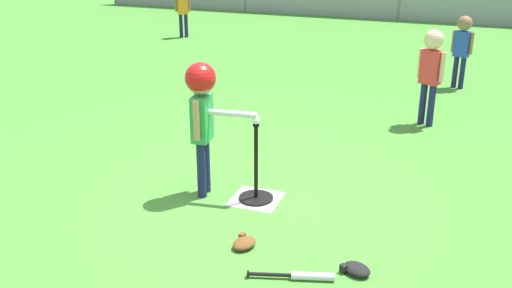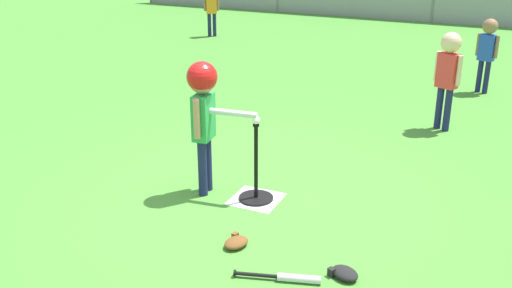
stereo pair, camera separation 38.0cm
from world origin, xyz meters
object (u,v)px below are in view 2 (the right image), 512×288
at_px(batter_child, 203,101).
at_px(glove_by_plate, 344,273).
at_px(fielder_near_right, 487,46).
at_px(spare_bat_silver, 290,278).
at_px(batting_tee, 256,187).
at_px(glove_near_bats, 236,242).
at_px(fielder_deep_left, 448,68).
at_px(baseball_on_tee, 256,120).
at_px(fielder_deep_right, 211,3).

bearing_deg(batter_child, glove_by_plate, -27.49).
height_order(fielder_near_right, spare_bat_silver, fielder_near_right).
bearing_deg(batting_tee, glove_near_bats, -76.52).
distance_m(fielder_deep_left, glove_near_bats, 3.72).
relative_size(batting_tee, baseball_on_tee, 9.97).
height_order(fielder_near_right, glove_by_plate, fielder_near_right).
relative_size(batter_child, glove_by_plate, 4.66).
relative_size(batter_child, glove_near_bats, 4.92).
relative_size(batting_tee, fielder_deep_left, 0.62).
distance_m(batting_tee, baseball_on_tee, 0.65).
bearing_deg(glove_by_plate, fielder_deep_left, 87.10).
distance_m(batting_tee, fielder_deep_left, 3.02).
height_order(batter_child, fielder_near_right, batter_child).
bearing_deg(glove_by_plate, batting_tee, 141.29).
height_order(fielder_deep_right, fielder_deep_left, fielder_deep_left).
bearing_deg(glove_by_plate, spare_bat_silver, -148.41).
xyz_separation_m(spare_bat_silver, glove_by_plate, (0.34, 0.21, 0.01)).
bearing_deg(fielder_deep_left, fielder_deep_right, 143.02).
bearing_deg(glove_near_bats, baseball_on_tee, 103.48).
bearing_deg(fielder_near_right, batter_child, -114.33).
xyz_separation_m(batting_tee, fielder_deep_left, (1.28, 2.66, 0.64)).
xyz_separation_m(batter_child, fielder_deep_left, (1.77, 2.72, -0.14)).
height_order(baseball_on_tee, fielder_deep_left, fielder_deep_left).
height_order(fielder_deep_left, fielder_near_right, fielder_deep_left).
bearing_deg(baseball_on_tee, fielder_near_right, 70.75).
xyz_separation_m(glove_by_plate, glove_near_bats, (-0.91, 0.07, 0.00)).
relative_size(fielder_deep_right, fielder_deep_left, 0.91).
relative_size(spare_bat_silver, glove_by_plate, 2.31).
height_order(batting_tee, fielder_deep_left, fielder_deep_left).
bearing_deg(fielder_deep_left, spare_bat_silver, -97.91).
relative_size(baseball_on_tee, spare_bat_silver, 0.12).
xyz_separation_m(batting_tee, baseball_on_tee, (-0.00, 0.00, 0.65)).
bearing_deg(baseball_on_tee, spare_bat_silver, -55.21).
bearing_deg(spare_bat_silver, glove_by_plate, 31.59).
relative_size(batting_tee, batter_child, 0.58).
distance_m(glove_by_plate, glove_near_bats, 0.91).
height_order(fielder_deep_right, spare_bat_silver, fielder_deep_right).
height_order(fielder_near_right, glove_near_bats, fielder_near_right).
distance_m(fielder_near_right, spare_bat_silver, 5.73).
distance_m(batting_tee, spare_bat_silver, 1.34).
bearing_deg(baseball_on_tee, glove_by_plate, -38.71).
bearing_deg(baseball_on_tee, batter_child, -173.70).
distance_m(fielder_deep_right, fielder_deep_left, 6.65).
bearing_deg(spare_bat_silver, baseball_on_tee, 124.79).
distance_m(baseball_on_tee, fielder_near_right, 4.81).
height_order(baseball_on_tee, fielder_near_right, fielder_near_right).
bearing_deg(glove_near_bats, batting_tee, 103.48).
distance_m(baseball_on_tee, batter_child, 0.51).
bearing_deg(fielder_deep_right, fielder_deep_left, -36.98).
bearing_deg(glove_near_bats, fielder_deep_left, 72.66).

